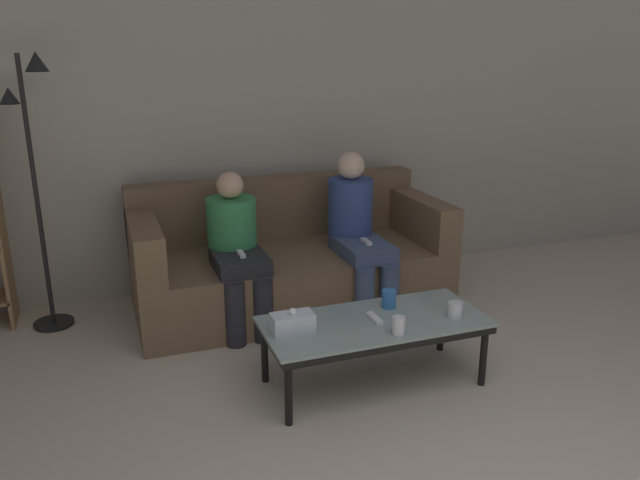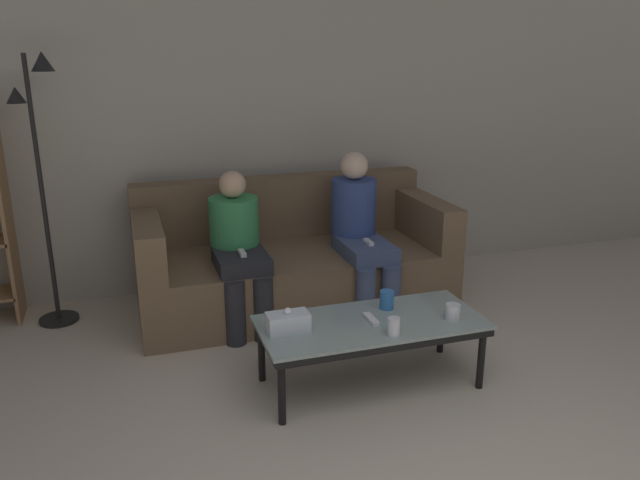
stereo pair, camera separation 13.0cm
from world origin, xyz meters
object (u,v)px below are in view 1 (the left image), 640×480
at_px(couch, 289,261).
at_px(cup_far_center, 389,299).
at_px(cup_near_left, 398,326).
at_px(coffee_table, 374,326).
at_px(tissue_box, 293,323).
at_px(standing_lamp, 35,165).
at_px(game_remote, 374,318).
at_px(seated_person_mid_left, 357,229).
at_px(seated_person_left_end, 236,246).
at_px(cup_near_right, 455,310).

xyz_separation_m(couch, cup_far_center, (0.24, -1.13, 0.12)).
xyz_separation_m(couch, cup_near_left, (0.14, -1.46, 0.11)).
relative_size(coffee_table, tissue_box, 5.55).
bearing_deg(standing_lamp, coffee_table, -40.41).
relative_size(cup_far_center, game_remote, 0.71).
relative_size(cup_near_left, tissue_box, 0.44).
xyz_separation_m(couch, seated_person_mid_left, (0.43, -0.24, 0.27)).
distance_m(coffee_table, seated_person_left_end, 1.18).
bearing_deg(cup_near_left, cup_near_right, 12.30).
xyz_separation_m(cup_far_center, standing_lamp, (-1.84, 1.32, 0.65)).
relative_size(seated_person_left_end, seated_person_mid_left, 0.93).
xyz_separation_m(coffee_table, seated_person_mid_left, (0.33, 1.02, 0.24)).
relative_size(tissue_box, game_remote, 1.47).
distance_m(seated_person_left_end, seated_person_mid_left, 0.86).
bearing_deg(seated_person_left_end, coffee_table, -63.08).
bearing_deg(seated_person_left_end, game_remote, -63.08).
bearing_deg(tissue_box, seated_person_left_end, 93.59).
relative_size(cup_near_left, cup_near_right, 1.12).
relative_size(cup_near_left, seated_person_mid_left, 0.09).
height_order(coffee_table, tissue_box, tissue_box).
bearing_deg(tissue_box, seated_person_mid_left, 51.89).
height_order(couch, cup_near_left, couch).
xyz_separation_m(tissue_box, game_remote, (0.46, -0.01, -0.04)).
xyz_separation_m(cup_near_left, game_remote, (-0.04, 0.20, -0.04)).
distance_m(coffee_table, standing_lamp, 2.35).
distance_m(game_remote, standing_lamp, 2.33).
height_order(cup_near_left, seated_person_left_end, seated_person_left_end).
xyz_separation_m(coffee_table, seated_person_left_end, (-0.52, 1.03, 0.21)).
bearing_deg(coffee_table, seated_person_left_end, 116.92).
bearing_deg(seated_person_left_end, cup_near_right, -50.34).
height_order(tissue_box, game_remote, tissue_box).
bearing_deg(cup_far_center, cup_near_right, -40.96).
bearing_deg(cup_far_center, seated_person_left_end, 126.57).
relative_size(couch, coffee_table, 1.78).
distance_m(tissue_box, seated_person_left_end, 1.03).
distance_m(couch, standing_lamp, 1.78).
bearing_deg(seated_person_left_end, couch, 28.02).
height_order(couch, standing_lamp, standing_lamp).
bearing_deg(game_remote, standing_lamp, 139.59).
bearing_deg(coffee_table, cup_near_right, -15.22).
distance_m(coffee_table, game_remote, 0.05).
distance_m(cup_near_left, seated_person_left_end, 1.36).
relative_size(couch, seated_person_left_end, 2.12).
bearing_deg(coffee_table, tissue_box, 178.26).
bearing_deg(cup_far_center, standing_lamp, 144.47).
relative_size(cup_near_right, game_remote, 0.58).
bearing_deg(seated_person_mid_left, couch, 151.07).
bearing_deg(couch, coffee_table, -85.63).
bearing_deg(couch, standing_lamp, 173.53).
distance_m(standing_lamp, seated_person_mid_left, 2.13).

